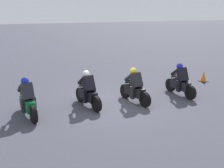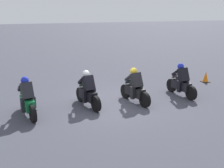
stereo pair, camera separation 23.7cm
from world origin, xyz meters
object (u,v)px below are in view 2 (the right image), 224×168
Objects in this scene: rider_lane_b at (135,89)px; traffic_cone at (206,77)px; rider_lane_c at (88,92)px; rider_lane_a at (181,83)px; rider_lane_d at (27,100)px.

rider_lane_b is 5.35m from traffic_cone.
rider_lane_b is at bearing -107.96° from rider_lane_c.
rider_lane_b is at bearing 110.86° from traffic_cone.
rider_lane_a is 1.01× the size of rider_lane_c.
rider_lane_b reaches higher than traffic_cone.
rider_lane_d is (-0.31, 2.40, 0.00)m from rider_lane_c.
rider_lane_c is at bearing 72.25° from rider_lane_b.
rider_lane_b is 1.00× the size of rider_lane_c.
rider_lane_a is 3.44× the size of traffic_cone.
rider_lane_d is 9.64m from traffic_cone.
rider_lane_d reaches higher than traffic_cone.
rider_lane_a and rider_lane_c have the same top height.
rider_lane_d is at bearing 85.82° from rider_lane_a.
traffic_cone is at bearing -64.07° from rider_lane_a.
rider_lane_c reaches higher than traffic_cone.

